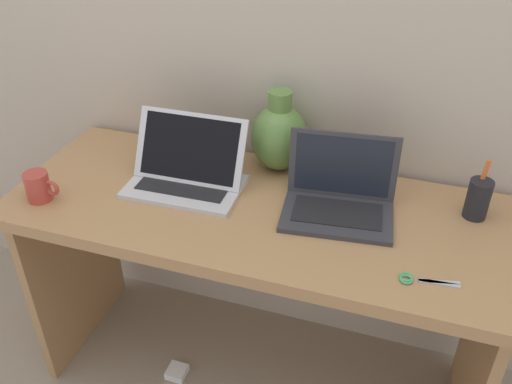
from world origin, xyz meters
TOP-DOWN VIEW (x-y plane):
  - ground_plane at (0.00, 0.00)m, footprint 6.00×6.00m
  - back_wall at (0.00, 0.33)m, footprint 4.40×0.04m
  - desk at (0.00, 0.00)m, footprint 1.48×0.59m
  - laptop_left at (-0.24, 0.05)m, footprint 0.35×0.23m
  - laptop_right at (0.23, 0.07)m, footprint 0.34×0.25m
  - green_vase at (0.00, 0.23)m, footprint 0.18×0.18m
  - coffee_mug at (-0.62, -0.17)m, footprint 0.11×0.07m
  - pen_cup at (0.61, 0.15)m, footprint 0.07×0.07m
  - scissors at (0.48, -0.18)m, footprint 0.15×0.05m
  - power_brick at (-0.28, -0.09)m, footprint 0.07×0.07m

SIDE VIEW (x-z plane):
  - ground_plane at x=0.00m, z-range 0.00..0.00m
  - power_brick at x=-0.28m, z-range 0.00..0.03m
  - desk at x=0.00m, z-range 0.21..0.97m
  - scissors at x=0.48m, z-range 0.76..0.77m
  - coffee_mug at x=-0.62m, z-range 0.76..0.85m
  - laptop_left at x=-0.24m, z-range 0.71..0.92m
  - laptop_right at x=0.23m, z-range 0.71..0.92m
  - pen_cup at x=0.61m, z-range 0.73..0.91m
  - green_vase at x=0.00m, z-range 0.74..1.01m
  - back_wall at x=0.00m, z-range 0.00..2.40m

